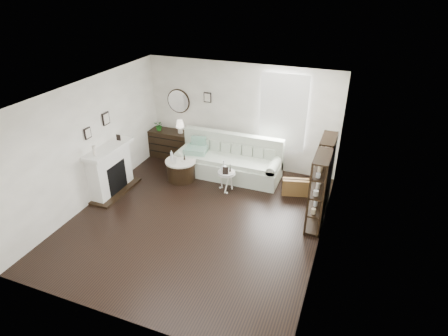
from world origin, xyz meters
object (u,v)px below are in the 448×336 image
at_px(sofa, 229,162).
at_px(drum_table, 181,170).
at_px(pedestal_table, 226,173).
at_px(dresser, 171,144).

bearing_deg(sofa, drum_table, -146.25).
bearing_deg(drum_table, sofa, 33.75).
distance_m(drum_table, pedestal_table, 1.26).
bearing_deg(dresser, pedestal_table, -29.10).
bearing_deg(pedestal_table, sofa, 105.96).
distance_m(sofa, drum_table, 1.23).
relative_size(sofa, dresser, 2.31).
bearing_deg(drum_table, pedestal_table, -4.60).
distance_m(dresser, drum_table, 1.38).
xyz_separation_m(drum_table, pedestal_table, (1.24, -0.10, 0.19)).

